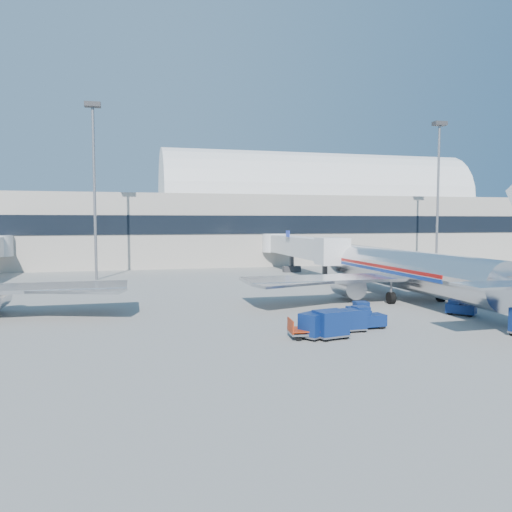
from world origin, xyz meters
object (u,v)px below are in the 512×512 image
object	(u,v)px
jetbridge_near	(297,246)
mast_west	(94,164)
tug_left	(359,312)
airliner_main	(411,270)
mast_east	(438,174)
cart_train_a	(352,320)
cart_train_b	(331,324)
tug_right	(460,307)
cart_open_red	(308,331)
barrier_near	(501,297)
cart_train_c	(315,325)
tug_lead	(366,318)

from	to	relation	value
jetbridge_near	mast_west	world-z (taller)	mast_west
tug_left	airliner_main	bearing A→B (deg)	-46.85
mast_east	cart_train_a	distance (m)	49.61
airliner_main	mast_east	size ratio (longest dim) A/B	1.65
mast_west	cart_train_a	size ratio (longest dim) A/B	12.91
cart_train_a	cart_train_b	bearing A→B (deg)	-145.62
tug_right	cart_open_red	distance (m)	15.39
mast_west	tug_right	world-z (taller)	mast_west
airliner_main	cart_train_a	distance (m)	15.44
tug_left	cart_open_red	xyz separation A→B (m)	(-5.70, -4.39, -0.25)
cart_train_b	cart_train_a	bearing A→B (deg)	23.52
mast_east	barrier_near	bearing A→B (deg)	-113.20
airliner_main	cart_train_c	world-z (taller)	airliner_main
tug_right	cart_train_b	world-z (taller)	cart_train_b
jetbridge_near	barrier_near	world-z (taller)	jetbridge_near
tug_lead	tug_left	size ratio (longest dim) A/B	1.06
barrier_near	cart_train_b	size ratio (longest dim) A/B	1.28
mast_west	barrier_near	bearing A→B (deg)	-36.38
mast_east	cart_train_a	xyz separation A→B (m)	(-30.98, -36.14, -13.98)
barrier_near	tug_right	size ratio (longest dim) A/B	1.25
cart_open_red	mast_east	bearing A→B (deg)	52.58
jetbridge_near	cart_train_c	world-z (taller)	jetbridge_near
tug_right	cart_open_red	world-z (taller)	tug_right
airliner_main	mast_west	world-z (taller)	mast_west
cart_train_c	cart_open_red	bearing A→B (deg)	128.85
airliner_main	cart_train_b	world-z (taller)	airliner_main
jetbridge_near	cart_train_a	distance (m)	38.06
tug_lead	tug_left	xyz separation A→B (m)	(0.72, 2.63, -0.03)
cart_open_red	airliner_main	bearing A→B (deg)	44.38
tug_left	cart_open_red	distance (m)	7.20
airliner_main	tug_left	world-z (taller)	airliner_main
mast_west	cart_train_c	world-z (taller)	mast_west
cart_train_b	tug_right	bearing A→B (deg)	8.96
tug_right	cart_train_a	xyz separation A→B (m)	(-11.04, -3.40, 0.16)
airliner_main	mast_west	size ratio (longest dim) A/B	1.65
mast_east	tug_right	bearing A→B (deg)	-121.35
cart_train_c	mast_west	bearing A→B (deg)	80.49
jetbridge_near	mast_east	distance (m)	24.91
airliner_main	tug_left	bearing A→B (deg)	-140.27
mast_west	cart_open_red	world-z (taller)	mast_west
mast_west	cart_open_red	distance (m)	42.83
cart_open_red	cart_train_c	bearing A→B (deg)	-13.37
tug_lead	cart_open_red	bearing A→B (deg)	-165.34
mast_west	tug_lead	world-z (taller)	mast_west
jetbridge_near	mast_west	size ratio (longest dim) A/B	1.22
mast_west	cart_train_b	distance (m)	43.54
cart_train_c	barrier_near	bearing A→B (deg)	-9.31
mast_west	mast_east	size ratio (longest dim) A/B	1.00
tug_lead	cart_train_c	bearing A→B (deg)	-162.35
mast_west	barrier_near	xyz separation A→B (m)	(38.00, -28.00, -14.34)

